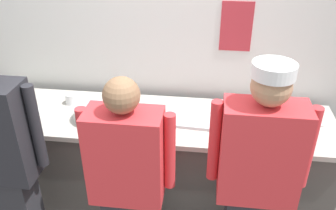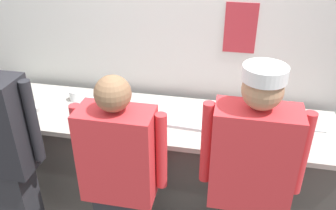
{
  "view_description": "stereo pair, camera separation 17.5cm",
  "coord_description": "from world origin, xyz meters",
  "px_view_note": "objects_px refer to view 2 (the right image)",
  "views": [
    {
      "loc": [
        0.42,
        -2.0,
        2.4
      ],
      "look_at": [
        0.11,
        0.39,
        1.05
      ],
      "focal_mm": 38.19,
      "sensor_mm": 36.0,
      "label": 1
    },
    {
      "loc": [
        0.59,
        -1.97,
        2.4
      ],
      "look_at": [
        0.11,
        0.39,
        1.05
      ],
      "focal_mm": 38.19,
      "sensor_mm": 36.0,
      "label": 2
    }
  ],
  "objects_px": {
    "chef_center": "(121,184)",
    "mixing_bowl_steel": "(95,110)",
    "ramekin_yellow_sauce": "(236,111)",
    "chefs_knife": "(303,129)",
    "chef_far_right": "(248,186)",
    "squeeze_bottle_primary": "(18,90)",
    "ramekin_orange_sauce": "(39,107)",
    "deli_cup": "(75,95)",
    "plate_stack_front": "(268,128)",
    "plate_stack_rear": "(142,118)",
    "sheet_tray": "(192,120)"
  },
  "relations": [
    {
      "from": "chef_center",
      "to": "sheet_tray",
      "type": "bearing_deg",
      "value": 63.32
    },
    {
      "from": "chef_far_right",
      "to": "squeeze_bottle_primary",
      "type": "xyz_separation_m",
      "value": [
        -1.94,
        0.69,
        0.11
      ]
    },
    {
      "from": "sheet_tray",
      "to": "squeeze_bottle_primary",
      "type": "bearing_deg",
      "value": 178.26
    },
    {
      "from": "plate_stack_front",
      "to": "plate_stack_rear",
      "type": "xyz_separation_m",
      "value": [
        -0.95,
        -0.04,
        0.0
      ]
    },
    {
      "from": "plate_stack_front",
      "to": "chefs_knife",
      "type": "distance_m",
      "value": 0.27
    },
    {
      "from": "mixing_bowl_steel",
      "to": "sheet_tray",
      "type": "bearing_deg",
      "value": 6.19
    },
    {
      "from": "plate_stack_front",
      "to": "chef_far_right",
      "type": "bearing_deg",
      "value": -102.51
    },
    {
      "from": "plate_stack_front",
      "to": "chefs_knife",
      "type": "relative_size",
      "value": 0.7
    },
    {
      "from": "chef_far_right",
      "to": "sheet_tray",
      "type": "height_order",
      "value": "chef_far_right"
    },
    {
      "from": "plate_stack_rear",
      "to": "deli_cup",
      "type": "relative_size",
      "value": 2.27
    },
    {
      "from": "ramekin_orange_sauce",
      "to": "plate_stack_rear",
      "type": "bearing_deg",
      "value": -0.27
    },
    {
      "from": "chef_center",
      "to": "ramekin_orange_sauce",
      "type": "distance_m",
      "value": 1.1
    },
    {
      "from": "chef_center",
      "to": "ramekin_yellow_sauce",
      "type": "distance_m",
      "value": 1.14
    },
    {
      "from": "squeeze_bottle_primary",
      "to": "deli_cup",
      "type": "xyz_separation_m",
      "value": [
        0.47,
        0.09,
        -0.05
      ]
    },
    {
      "from": "mixing_bowl_steel",
      "to": "chefs_knife",
      "type": "distance_m",
      "value": 1.6
    },
    {
      "from": "ramekin_orange_sauce",
      "to": "chefs_knife",
      "type": "bearing_deg",
      "value": 3.3
    },
    {
      "from": "chef_far_right",
      "to": "plate_stack_front",
      "type": "bearing_deg",
      "value": 77.49
    },
    {
      "from": "chef_far_right",
      "to": "chefs_knife",
      "type": "relative_size",
      "value": 6.18
    },
    {
      "from": "chefs_knife",
      "to": "mixing_bowl_steel",
      "type": "bearing_deg",
      "value": -175.35
    },
    {
      "from": "chef_center",
      "to": "ramekin_yellow_sauce",
      "type": "bearing_deg",
      "value": 52.69
    },
    {
      "from": "mixing_bowl_steel",
      "to": "deli_cup",
      "type": "bearing_deg",
      "value": 141.36
    },
    {
      "from": "chef_far_right",
      "to": "deli_cup",
      "type": "xyz_separation_m",
      "value": [
        -1.47,
        0.78,
        0.07
      ]
    },
    {
      "from": "chef_center",
      "to": "chef_far_right",
      "type": "xyz_separation_m",
      "value": [
        0.79,
        0.07,
        0.06
      ]
    },
    {
      "from": "plate_stack_front",
      "to": "ramekin_yellow_sauce",
      "type": "relative_size",
      "value": 2.33
    },
    {
      "from": "ramekin_yellow_sauce",
      "to": "deli_cup",
      "type": "xyz_separation_m",
      "value": [
        -1.36,
        -0.05,
        0.02
      ]
    },
    {
      "from": "chef_far_right",
      "to": "chef_center",
      "type": "bearing_deg",
      "value": -175.29
    },
    {
      "from": "mixing_bowl_steel",
      "to": "chefs_knife",
      "type": "xyz_separation_m",
      "value": [
        1.59,
        0.13,
        -0.05
      ]
    },
    {
      "from": "chefs_knife",
      "to": "plate_stack_front",
      "type": "bearing_deg",
      "value": -163.02
    },
    {
      "from": "ramekin_orange_sauce",
      "to": "ramekin_yellow_sauce",
      "type": "bearing_deg",
      "value": 9.48
    },
    {
      "from": "chef_center",
      "to": "squeeze_bottle_primary",
      "type": "bearing_deg",
      "value": 146.61
    },
    {
      "from": "plate_stack_rear",
      "to": "ramekin_orange_sauce",
      "type": "xyz_separation_m",
      "value": [
        -0.87,
        0.0,
        -0.01
      ]
    },
    {
      "from": "plate_stack_rear",
      "to": "squeeze_bottle_primary",
      "type": "bearing_deg",
      "value": 173.75
    },
    {
      "from": "mixing_bowl_steel",
      "to": "deli_cup",
      "type": "xyz_separation_m",
      "value": [
        -0.27,
        0.22,
        -0.01
      ]
    },
    {
      "from": "chef_center",
      "to": "chefs_knife",
      "type": "relative_size",
      "value": 5.82
    },
    {
      "from": "ramekin_yellow_sauce",
      "to": "chefs_knife",
      "type": "distance_m",
      "value": 0.53
    },
    {
      "from": "chef_center",
      "to": "mixing_bowl_steel",
      "type": "distance_m",
      "value": 0.76
    },
    {
      "from": "plate_stack_front",
      "to": "deli_cup",
      "type": "xyz_separation_m",
      "value": [
        -1.6,
        0.17,
        0.01
      ]
    },
    {
      "from": "chef_far_right",
      "to": "chefs_knife",
      "type": "height_order",
      "value": "chef_far_right"
    },
    {
      "from": "mixing_bowl_steel",
      "to": "ramekin_yellow_sauce",
      "type": "bearing_deg",
      "value": 14.14
    },
    {
      "from": "chef_center",
      "to": "ramekin_yellow_sauce",
      "type": "height_order",
      "value": "chef_center"
    },
    {
      "from": "squeeze_bottle_primary",
      "to": "ramekin_orange_sauce",
      "type": "relative_size",
      "value": 1.82
    },
    {
      "from": "chef_center",
      "to": "chef_far_right",
      "type": "height_order",
      "value": "chef_far_right"
    },
    {
      "from": "chef_center",
      "to": "ramekin_orange_sauce",
      "type": "height_order",
      "value": "chef_center"
    },
    {
      "from": "plate_stack_front",
      "to": "squeeze_bottle_primary",
      "type": "distance_m",
      "value": 2.07
    },
    {
      "from": "mixing_bowl_steel",
      "to": "deli_cup",
      "type": "distance_m",
      "value": 0.35
    },
    {
      "from": "ramekin_orange_sauce",
      "to": "chef_center",
      "type": "bearing_deg",
      "value": -35.27
    },
    {
      "from": "chefs_knife",
      "to": "plate_stack_rear",
      "type": "bearing_deg",
      "value": -174.14
    },
    {
      "from": "plate_stack_front",
      "to": "ramekin_orange_sauce",
      "type": "bearing_deg",
      "value": -178.73
    },
    {
      "from": "deli_cup",
      "to": "ramekin_orange_sauce",
      "type": "bearing_deg",
      "value": -136.6
    },
    {
      "from": "deli_cup",
      "to": "squeeze_bottle_primary",
      "type": "bearing_deg",
      "value": -168.86
    }
  ]
}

